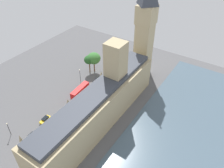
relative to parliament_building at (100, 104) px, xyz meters
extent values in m
plane|color=#565659|center=(1.99, 1.18, -8.30)|extent=(133.15, 133.15, 0.00)
cube|color=#475B6B|center=(-28.99, 1.18, -8.17)|extent=(36.61, 119.84, 0.25)
cube|color=tan|center=(-0.01, 1.18, -1.33)|extent=(11.48, 63.15, 13.94)
cube|color=tan|center=(-0.01, -10.19, 6.19)|extent=(6.63, 6.63, 28.98)
cube|color=#383D47|center=(-0.01, 1.18, 6.44)|extent=(8.73, 60.63, 1.60)
cone|color=tan|center=(5.33, -27.24, 6.99)|extent=(1.20, 1.20, 2.69)
cone|color=tan|center=(5.33, -8.29, 6.62)|extent=(1.20, 1.20, 1.95)
cone|color=tan|center=(5.33, 10.65, 6.58)|extent=(1.20, 1.20, 1.86)
cone|color=tan|center=(5.33, 29.60, 7.14)|extent=(1.20, 1.20, 2.99)
cube|color=tan|center=(1.94, -37.31, 4.72)|extent=(6.85, 6.85, 26.03)
cube|color=tan|center=(1.94, -37.31, 21.79)|extent=(7.54, 7.54, 8.11)
cylinder|color=silver|center=(5.86, -37.31, 21.79)|extent=(0.25, 5.21, 5.21)
torus|color=black|center=(5.86, -37.31, 21.79)|extent=(0.24, 5.45, 5.45)
cylinder|color=silver|center=(1.94, -41.23, 21.79)|extent=(5.21, 0.25, 5.21)
torus|color=black|center=(1.94, -41.23, 21.79)|extent=(5.45, 0.24, 5.45)
cube|color=navy|center=(15.72, -20.39, -7.58)|extent=(2.15, 4.31, 0.75)
cube|color=black|center=(15.71, -20.18, -6.88)|extent=(1.72, 2.45, 0.65)
cylinder|color=black|center=(16.66, -21.66, -7.96)|extent=(0.30, 0.70, 0.68)
cylinder|color=black|center=(14.98, -21.79, -7.96)|extent=(0.30, 0.70, 0.68)
cylinder|color=black|center=(16.46, -18.99, -7.96)|extent=(0.30, 0.70, 0.68)
cylinder|color=black|center=(14.78, -19.12, -7.96)|extent=(0.30, 0.70, 0.68)
cube|color=red|center=(15.73, -6.43, -5.65)|extent=(3.20, 10.64, 4.20)
cube|color=black|center=(15.73, -6.43, -5.57)|extent=(3.24, 10.25, 0.70)
cylinder|color=black|center=(14.34, -2.84, -7.75)|extent=(0.42, 1.12, 1.10)
cylinder|color=black|center=(16.63, -2.68, -7.75)|extent=(0.42, 1.12, 1.10)
cylinder|color=black|center=(14.84, -10.17, -7.75)|extent=(0.42, 1.12, 1.10)
cylinder|color=black|center=(17.13, -10.02, -7.75)|extent=(0.42, 1.12, 1.10)
cube|color=#B7B7BC|center=(14.47, 2.52, -7.58)|extent=(1.93, 4.38, 0.75)
cube|color=black|center=(14.47, 2.30, -6.88)|extent=(1.61, 2.46, 0.65)
cylinder|color=black|center=(13.59, 3.91, -7.96)|extent=(0.26, 0.68, 0.68)
cylinder|color=black|center=(15.32, 3.93, -7.96)|extent=(0.26, 0.68, 0.68)
cylinder|color=black|center=(13.61, 1.12, -7.96)|extent=(0.26, 0.68, 0.68)
cylinder|color=black|center=(15.34, 1.13, -7.96)|extent=(0.26, 0.68, 0.68)
cube|color=gold|center=(17.53, 12.70, -7.58)|extent=(2.29, 4.73, 0.75)
cube|color=black|center=(17.55, 12.47, -6.88)|extent=(1.81, 2.70, 0.65)
cylinder|color=black|center=(16.53, 14.08, -7.96)|extent=(0.31, 0.70, 0.68)
cylinder|color=black|center=(18.26, 14.23, -7.96)|extent=(0.31, 0.70, 0.68)
cylinder|color=black|center=(16.79, 11.16, -7.96)|extent=(0.31, 0.70, 0.68)
cylinder|color=black|center=(18.52, 11.31, -7.96)|extent=(0.31, 0.70, 0.68)
cube|color=silver|center=(15.58, 21.16, -7.58)|extent=(1.98, 4.48, 0.75)
cube|color=black|center=(15.59, 20.94, -6.88)|extent=(1.60, 2.53, 0.65)
cylinder|color=black|center=(14.71, 22.52, -7.96)|extent=(0.29, 0.69, 0.68)
cylinder|color=black|center=(16.29, 22.60, -7.96)|extent=(0.29, 0.69, 0.68)
cylinder|color=black|center=(14.86, 19.71, -7.96)|extent=(0.29, 0.69, 0.68)
cylinder|color=black|center=(16.44, 19.80, -7.96)|extent=(0.29, 0.69, 0.68)
cylinder|color=black|center=(9.52, 26.33, -7.60)|extent=(0.55, 0.55, 1.40)
sphere|color=beige|center=(9.52, 26.33, -6.77)|extent=(0.27, 0.27, 0.27)
cube|color=gray|center=(9.46, 26.62, -7.53)|extent=(0.34, 0.17, 0.25)
cylinder|color=brown|center=(23.80, -23.52, -5.57)|extent=(0.56, 0.56, 5.47)
ellipsoid|color=#235623|center=(23.80, -23.52, -0.97)|extent=(4.98, 4.98, 4.23)
cylinder|color=brown|center=(22.41, -25.48, -5.74)|extent=(0.56, 0.56, 5.12)
ellipsoid|color=#387533|center=(22.41, -25.48, -0.68)|extent=(6.66, 6.66, 5.66)
cylinder|color=black|center=(22.86, -15.02, -5.23)|extent=(0.18, 0.18, 6.13)
sphere|color=#F2EAC6|center=(22.86, -15.02, -1.89)|extent=(0.56, 0.56, 0.56)
cylinder|color=black|center=(23.07, 24.23, -5.56)|extent=(0.18, 0.18, 5.47)
sphere|color=#F2EAC6|center=(23.07, 24.23, -2.55)|extent=(0.56, 0.56, 0.56)
camera|label=1|loc=(-37.15, 48.50, 56.07)|focal=35.84mm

